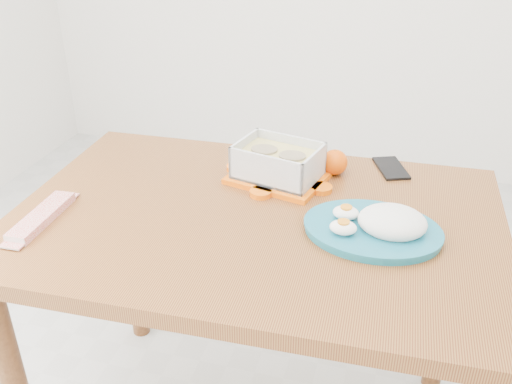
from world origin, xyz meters
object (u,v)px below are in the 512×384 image
(food_container, at_px, (278,163))
(smartphone, at_px, (391,168))
(orange_fruit, at_px, (335,162))
(rice_plate, at_px, (379,224))
(dining_table, at_px, (256,252))

(food_container, distance_m, smartphone, 0.32)
(orange_fruit, height_order, rice_plate, rice_plate)
(food_container, height_order, rice_plate, food_container)
(orange_fruit, bearing_deg, food_container, -150.67)
(rice_plate, bearing_deg, orange_fruit, 119.99)
(rice_plate, height_order, smartphone, rice_plate)
(food_container, xyz_separation_m, orange_fruit, (0.14, 0.08, -0.02))
(food_container, relative_size, orange_fruit, 3.96)
(dining_table, height_order, rice_plate, rice_plate)
(dining_table, distance_m, orange_fruit, 0.33)
(dining_table, xyz_separation_m, rice_plate, (0.28, -0.01, 0.13))
(orange_fruit, relative_size, rice_plate, 0.22)
(rice_plate, distance_m, smartphone, 0.34)
(dining_table, xyz_separation_m, orange_fruit, (0.14, 0.26, 0.14))
(food_container, relative_size, smartphone, 2.02)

